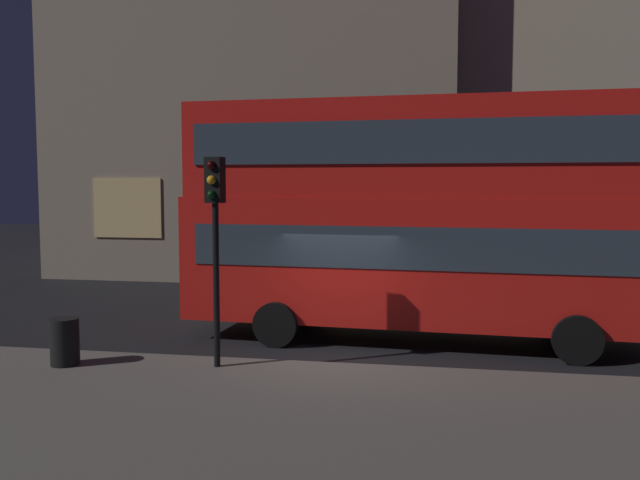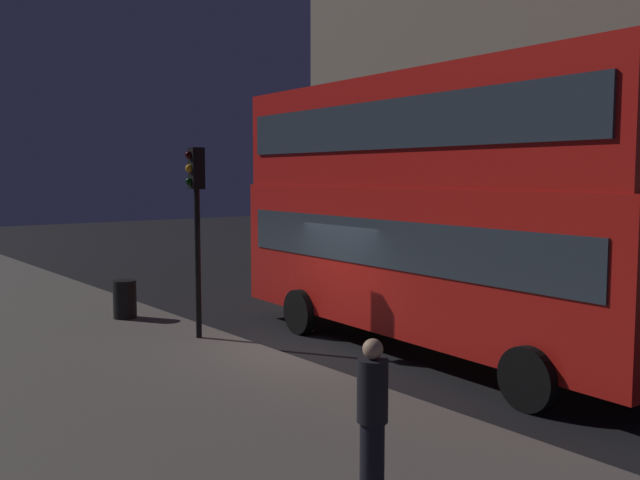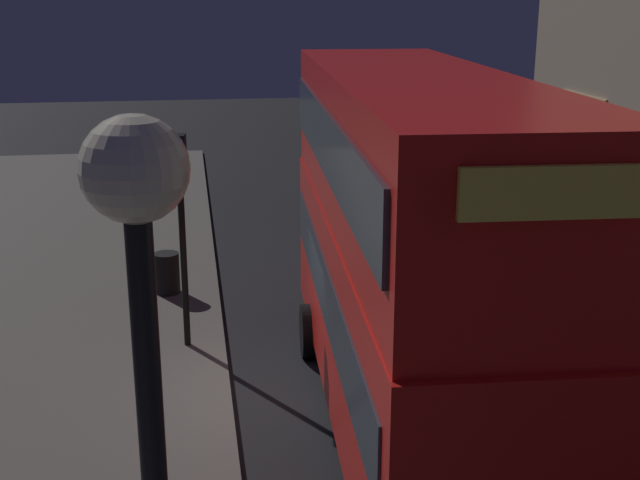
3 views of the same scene
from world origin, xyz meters
The scene contains 7 objects.
ground_plane centered at (0.00, 0.00, 0.00)m, with size 80.00×80.00×0.00m, color black.
sidewalk_slab centered at (0.00, -4.81, 0.06)m, with size 44.00×8.33×0.12m, color #5B564F.
building_with_clock centered at (-5.08, 14.63, 9.10)m, with size 15.16×10.18×18.20m.
double_decker_bus centered at (1.45, 1.99, 3.01)m, with size 10.40×3.27×5.39m.
traffic_light_near_kerb centered at (-2.01, -1.36, 2.97)m, with size 0.35×0.38×3.96m.
pedestrian centered at (5.63, -3.37, 1.00)m, with size 0.33×0.33×1.69m.
litter_bin centered at (-4.92, -1.75, 0.57)m, with size 0.54×0.54×0.90m, color black.
Camera 2 is at (11.01, -8.26, 3.53)m, focal length 39.64 mm.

